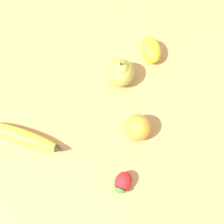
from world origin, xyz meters
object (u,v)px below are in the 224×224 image
orange (138,127)px  lemon (151,50)px  banana (25,137)px  pear (121,72)px  strawberry (122,184)px

orange → lemon: (-0.18, 0.15, -0.01)m
banana → pear: pear is taller
banana → strawberry: bearing=-5.6°
lemon → orange: bearing=-39.0°
strawberry → lemon: (-0.29, 0.25, 0.01)m
banana → pear: (-0.04, 0.30, 0.02)m
banana → pear: bearing=55.1°
pear → strawberry: bearing=-28.1°
orange → banana: bearing=-113.9°
pear → lemon: (-0.03, 0.11, -0.02)m
orange → pear: bearing=167.5°
banana → strawberry: 0.28m
strawberry → orange: bearing=-172.7°
banana → orange: bearing=24.0°
orange → strawberry: size_ratio=1.00×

